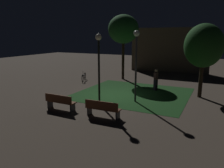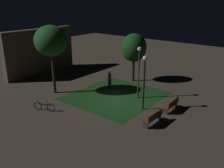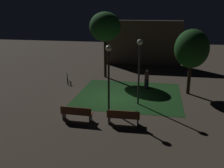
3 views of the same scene
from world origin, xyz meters
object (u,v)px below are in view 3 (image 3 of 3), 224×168
lamp_post_plaza_west (139,61)px  lamp_post_near_wall (109,67)px  bench_by_lamp (123,117)px  pedestrian (147,79)px  tree_back_left (192,49)px  bench_near_trees (77,113)px  bicycle (67,78)px  tree_tall_center (105,27)px

lamp_post_plaza_west → lamp_post_near_wall: bearing=-137.3°
bench_by_lamp → pedestrian: (0.89, 6.66, 0.37)m
tree_back_left → lamp_post_plaza_west: 4.54m
bench_near_trees → bench_by_lamp: same height
tree_back_left → lamp_post_near_wall: (-5.19, -4.42, -0.53)m
lamp_post_plaza_west → lamp_post_near_wall: (-1.68, -1.55, -0.12)m
tree_back_left → pedestrian: size_ratio=2.97×
tree_back_left → bicycle: (-9.98, 1.17, -3.03)m
bench_near_trees → tree_back_left: (6.70, 6.16, 2.89)m
bench_near_trees → tree_back_left: 9.55m
bench_by_lamp → lamp_post_near_wall: (-1.17, 1.74, 2.36)m
bicycle → bench_near_trees: bearing=-65.9°
bench_near_trees → bench_by_lamp: (2.68, 0.00, 0.00)m
lamp_post_plaza_west → bench_by_lamp: bearing=-98.9°
bench_near_trees → bench_by_lamp: bearing=0.0°
tree_tall_center → pedestrian: (3.97, -3.02, -3.72)m
bench_near_trees → lamp_post_near_wall: size_ratio=0.44×
bench_near_trees → pedestrian: size_ratio=1.12×
pedestrian → tree_tall_center: bearing=142.8°
tree_back_left → lamp_post_plaza_west: tree_back_left is taller
bench_by_lamp → bicycle: size_ratio=1.11×
tree_back_left → bicycle: tree_back_left is taller
bench_by_lamp → tree_back_left: bearing=56.8°
bench_near_trees → lamp_post_plaza_west: lamp_post_plaza_west is taller
tree_back_left → pedestrian: bearing=171.0°
bench_near_trees → tree_back_left: size_ratio=0.38×
tree_tall_center → lamp_post_plaza_west: 7.50m
lamp_post_near_wall → pedestrian: 5.69m
bench_near_trees → bicycle: (-3.27, 7.33, -0.14)m
tree_tall_center → lamp_post_plaza_west: (3.61, -6.38, -1.61)m
bench_by_lamp → lamp_post_near_wall: 3.16m
lamp_post_plaza_west → tree_tall_center: bearing=119.5°
pedestrian → bicycle: bearing=174.4°
bench_near_trees → pedestrian: (3.56, 6.66, 0.37)m
pedestrian → lamp_post_plaza_west: bearing=-96.2°
tree_back_left → lamp_post_plaza_west: bearing=-140.7°
tree_tall_center → bench_near_trees: bearing=-87.6°
tree_tall_center → tree_back_left: bearing=-26.3°
lamp_post_plaza_west → bicycle: size_ratio=2.65×
bench_by_lamp → bench_near_trees: bearing=-180.0°
bench_near_trees → bicycle: bearing=114.1°
bench_near_trees → lamp_post_plaza_west: (3.20, 3.29, 2.48)m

